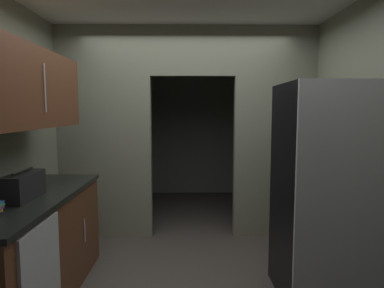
% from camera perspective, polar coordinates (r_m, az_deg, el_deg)
% --- Properties ---
extents(kitchen_partition, '(3.20, 0.12, 2.62)m').
position_cam_1_polar(kitchen_partition, '(4.16, -1.30, 3.20)').
color(kitchen_partition, gray).
rests_on(kitchen_partition, ground).
extents(adjoining_room_shell, '(3.20, 2.33, 2.62)m').
position_cam_1_polar(adjoining_room_shell, '(5.78, -0.86, 2.89)').
color(adjoining_room_shell, gray).
rests_on(adjoining_room_shell, ground).
extents(refrigerator, '(0.75, 0.78, 1.82)m').
position_cam_1_polar(refrigerator, '(3.03, 21.94, -7.75)').
color(refrigerator, black).
rests_on(refrigerator, ground).
extents(lower_cabinet_run, '(0.66, 1.82, 0.92)m').
position_cam_1_polar(lower_cabinet_run, '(3.13, -26.08, -16.14)').
color(lower_cabinet_run, brown).
rests_on(lower_cabinet_run, ground).
extents(dishwasher, '(0.02, 0.56, 0.86)m').
position_cam_1_polar(dishwasher, '(2.59, -24.31, -21.50)').
color(dishwasher, '#B7BABC').
rests_on(dishwasher, ground).
extents(upper_cabinet_counterside, '(0.36, 1.63, 0.63)m').
position_cam_1_polar(upper_cabinet_counterside, '(2.92, -27.20, 8.54)').
color(upper_cabinet_counterside, brown).
extents(boombox, '(0.17, 0.43, 0.23)m').
position_cam_1_polar(boombox, '(2.87, -26.97, -6.47)').
color(boombox, black).
rests_on(boombox, lower_cabinet_run).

